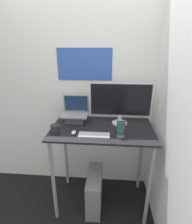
# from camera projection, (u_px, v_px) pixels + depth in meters

# --- Properties ---
(ground_plane) EXTENTS (12.00, 12.00, 0.00)m
(ground_plane) POSITION_uv_depth(u_px,v_px,m) (100.00, 224.00, 1.91)
(ground_plane) COLOR black
(wall_back) EXTENTS (6.00, 0.06, 2.60)m
(wall_back) POSITION_uv_depth(u_px,v_px,m) (104.00, 92.00, 2.12)
(wall_back) COLOR white
(wall_back) RESTS_ON ground_plane
(wall_side_right) EXTENTS (0.05, 6.00, 2.60)m
(wall_side_right) POSITION_uv_depth(u_px,v_px,m) (178.00, 115.00, 1.40)
(wall_side_right) COLOR white
(wall_side_right) RESTS_ON ground_plane
(desk) EXTENTS (1.08, 0.63, 1.01)m
(desk) POSITION_uv_depth(u_px,v_px,m) (102.00, 141.00, 1.90)
(desk) COLOR black
(desk) RESTS_ON ground_plane
(laptop) EXTENTS (0.29, 0.23, 0.29)m
(laptop) POSITION_uv_depth(u_px,v_px,m) (75.00, 115.00, 1.99)
(laptop) COLOR #4C4C51
(laptop) RESTS_ON desk
(monitor) EXTENTS (0.66, 0.16, 0.46)m
(monitor) POSITION_uv_depth(u_px,v_px,m) (120.00, 103.00, 1.86)
(monitor) COLOR silver
(monitor) RESTS_ON desk
(keyboard) EXTENTS (0.30, 0.10, 0.02)m
(keyboard) POSITION_uv_depth(u_px,v_px,m) (94.00, 135.00, 1.69)
(keyboard) COLOR silver
(keyboard) RESTS_ON desk
(mouse) EXTENTS (0.04, 0.07, 0.03)m
(mouse) POSITION_uv_depth(u_px,v_px,m) (74.00, 133.00, 1.72)
(mouse) COLOR white
(mouse) RESTS_ON desk
(cell_phone) EXTENTS (0.08, 0.08, 0.17)m
(cell_phone) POSITION_uv_depth(u_px,v_px,m) (121.00, 132.00, 1.65)
(cell_phone) COLOR #4C4C51
(cell_phone) RESTS_ON desk
(computer_tower) EXTENTS (0.16, 0.46, 0.45)m
(computer_tower) POSITION_uv_depth(u_px,v_px,m) (95.00, 191.00, 2.06)
(computer_tower) COLOR gray
(computer_tower) RESTS_ON ground_plane
(mug) EXTENTS (0.09, 0.09, 0.08)m
(mug) POSITION_uv_depth(u_px,v_px,m) (55.00, 129.00, 1.74)
(mug) COLOR #262628
(mug) RESTS_ON desk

